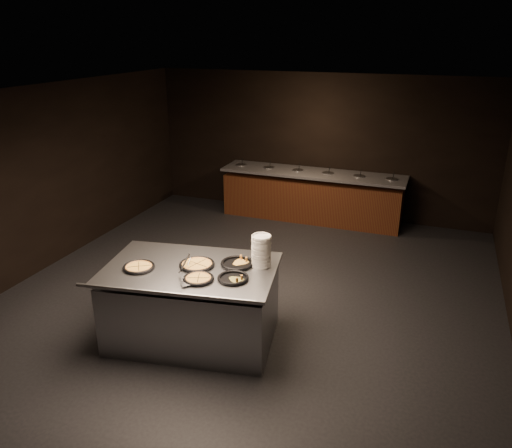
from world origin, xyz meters
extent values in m
cube|color=black|center=(0.00, 0.00, -0.01)|extent=(7.00, 8.00, 0.01)
cube|color=black|center=(0.00, 0.00, 2.90)|extent=(7.00, 8.00, 0.01)
cube|color=black|center=(0.00, 4.00, 1.45)|extent=(7.00, 0.01, 2.90)
cube|color=black|center=(0.00, -4.00, 1.45)|extent=(7.00, 0.01, 2.90)
cube|color=black|center=(-3.50, 0.00, 1.45)|extent=(0.01, 8.00, 2.90)
cube|color=#593415|center=(0.00, 3.58, 0.43)|extent=(3.60, 0.75, 0.85)
cube|color=slate|center=(0.00, 3.58, 0.97)|extent=(3.70, 0.83, 0.05)
cube|color=black|center=(0.00, 3.58, 0.04)|extent=(3.60, 0.69, 0.08)
cylinder|color=#ADAFB5|center=(-1.55, 3.58, 0.98)|extent=(0.22, 0.22, 0.08)
cylinder|color=#497B31|center=(-1.55, 3.58, 1.00)|extent=(0.19, 0.19, 0.02)
cylinder|color=black|center=(-1.52, 3.56, 1.09)|extent=(0.04, 0.10, 0.19)
cylinder|color=#ADAFB5|center=(-0.93, 3.58, 0.98)|extent=(0.22, 0.22, 0.08)
cylinder|color=#497B31|center=(-0.93, 3.58, 1.00)|extent=(0.19, 0.19, 0.02)
cylinder|color=black|center=(-0.90, 3.56, 1.09)|extent=(0.04, 0.10, 0.19)
cylinder|color=#ADAFB5|center=(-0.31, 3.58, 0.98)|extent=(0.22, 0.22, 0.08)
cylinder|color=#497B31|center=(-0.31, 3.58, 1.00)|extent=(0.19, 0.19, 0.02)
cylinder|color=black|center=(-0.28, 3.56, 1.09)|extent=(0.04, 0.10, 0.19)
cylinder|color=#ADAFB5|center=(0.31, 3.58, 0.98)|extent=(0.22, 0.22, 0.08)
cylinder|color=#497B31|center=(0.31, 3.58, 1.00)|extent=(0.19, 0.19, 0.02)
cylinder|color=black|center=(0.34, 3.56, 1.09)|extent=(0.04, 0.10, 0.19)
cylinder|color=#ADAFB5|center=(0.93, 3.58, 0.98)|extent=(0.22, 0.22, 0.08)
cylinder|color=#497B31|center=(0.93, 3.58, 1.00)|extent=(0.19, 0.19, 0.02)
cylinder|color=black|center=(0.96, 3.56, 1.09)|extent=(0.04, 0.10, 0.19)
cylinder|color=#ADAFB5|center=(1.55, 3.58, 0.98)|extent=(0.22, 0.22, 0.08)
cylinder|color=#497B31|center=(1.55, 3.58, 1.00)|extent=(0.19, 0.19, 0.02)
cylinder|color=black|center=(1.58, 3.56, 1.09)|extent=(0.04, 0.10, 0.19)
cube|color=#ADAFB5|center=(-0.29, -1.15, 0.44)|extent=(2.15, 1.52, 0.89)
cube|color=#ADAFB5|center=(-0.29, -1.15, 0.97)|extent=(2.24, 1.61, 0.04)
cylinder|color=#ADAFB5|center=(-0.29, -1.80, 0.97)|extent=(2.04, 0.39, 0.04)
cylinder|color=silver|center=(0.50, -0.81, 1.18)|extent=(0.24, 0.24, 0.39)
cylinder|color=black|center=(-0.85, -1.39, 0.99)|extent=(0.36, 0.36, 0.01)
torus|color=black|center=(-0.85, -1.39, 1.01)|extent=(0.38, 0.38, 0.04)
torus|color=#AF6C2D|center=(-0.85, -1.39, 1.01)|extent=(0.32, 0.32, 0.03)
cylinder|color=gold|center=(-0.85, -1.39, 1.01)|extent=(0.28, 0.28, 0.02)
cube|color=black|center=(-0.85, -1.39, 1.02)|extent=(0.16, 0.24, 0.00)
cube|color=black|center=(-0.85, -1.39, 1.02)|extent=(0.24, 0.16, 0.00)
cylinder|color=black|center=(-0.23, -1.08, 0.99)|extent=(0.41, 0.41, 0.01)
torus|color=black|center=(-0.23, -1.08, 1.01)|extent=(0.43, 0.43, 0.04)
torus|color=#AF6C2D|center=(-0.23, -1.08, 1.01)|extent=(0.37, 0.37, 0.03)
cylinder|color=gold|center=(-0.23, -1.08, 1.01)|extent=(0.33, 0.33, 0.02)
cube|color=black|center=(-0.23, -1.08, 1.02)|extent=(0.10, 0.32, 0.00)
cube|color=black|center=(-0.23, -1.08, 1.02)|extent=(0.32, 0.10, 0.00)
cylinder|color=black|center=(0.21, -0.88, 0.99)|extent=(0.38, 0.38, 0.01)
torus|color=black|center=(0.21, -0.88, 1.01)|extent=(0.41, 0.41, 0.04)
cylinder|color=black|center=(-0.05, -1.41, 0.99)|extent=(0.33, 0.33, 0.01)
torus|color=black|center=(-0.05, -1.41, 1.01)|extent=(0.36, 0.36, 0.04)
torus|color=#AF6C2D|center=(-0.05, -1.41, 1.01)|extent=(0.29, 0.29, 0.03)
cylinder|color=gold|center=(-0.05, -1.41, 1.01)|extent=(0.25, 0.25, 0.02)
cube|color=black|center=(-0.05, -1.41, 1.02)|extent=(0.24, 0.09, 0.00)
cube|color=black|center=(-0.05, -1.41, 1.02)|extent=(0.09, 0.24, 0.00)
cylinder|color=black|center=(0.32, -1.26, 0.99)|extent=(0.34, 0.34, 0.01)
torus|color=black|center=(0.32, -1.26, 1.01)|extent=(0.36, 0.36, 0.04)
cube|color=#ADAFB5|center=(-0.32, -1.04, 1.01)|extent=(0.09, 0.11, 0.00)
cylinder|color=black|center=(-0.32, -1.20, 1.09)|extent=(0.02, 0.21, 0.12)
cylinder|color=#ADAFB5|center=(-0.32, -1.12, 1.04)|extent=(0.01, 0.11, 0.08)
cube|color=#ADAFB5|center=(-0.12, -1.59, 1.01)|extent=(0.14, 0.14, 0.00)
cylinder|color=black|center=(-0.24, -1.47, 1.09)|extent=(0.14, 0.17, 0.14)
cylinder|color=#ADAFB5|center=(-0.18, -1.53, 1.04)|extent=(0.08, 0.08, 0.09)
camera|label=1|loc=(2.36, -5.93, 3.64)|focal=35.00mm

